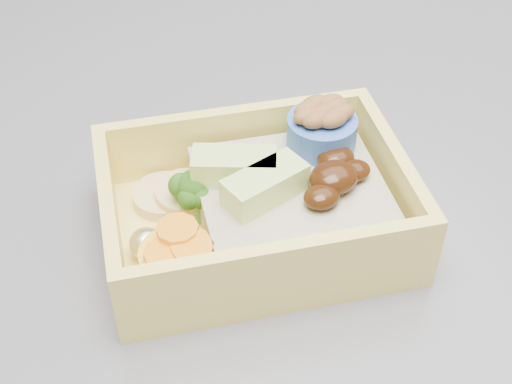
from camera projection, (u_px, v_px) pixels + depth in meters
name	position (u px, v px, depth m)	size (l,w,h in m)	color
bento_box	(265.00, 202.00, 0.40)	(0.19, 0.16, 0.06)	#F7E066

